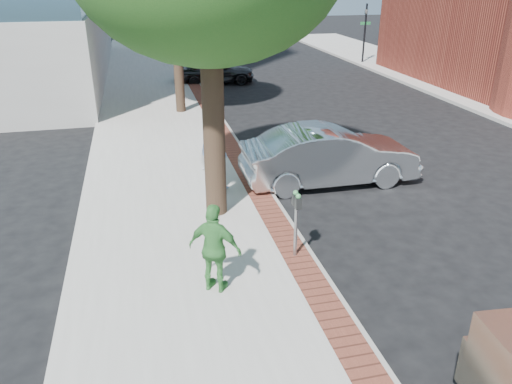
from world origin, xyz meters
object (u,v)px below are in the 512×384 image
object	(u,v)px
person_gray	(211,172)
parking_meter	(296,211)
sedan_silver	(330,156)
person_green	(215,249)
person_officer	(214,157)
bg_car	(215,70)

from	to	relation	value
person_gray	parking_meter	bearing A→B (deg)	31.12
sedan_silver	person_green	bearing A→B (deg)	139.49
person_officer	person_gray	bearing A→B (deg)	125.70
parking_meter	bg_car	distance (m)	18.76
parking_meter	bg_car	bearing A→B (deg)	85.99
person_officer	bg_car	xyz separation A→B (m)	(2.36, 14.66, -0.32)
bg_car	person_officer	bearing A→B (deg)	177.42
bg_car	sedan_silver	bearing A→B (deg)	-169.70
parking_meter	person_gray	world-z (taller)	person_gray
person_gray	person_green	bearing A→B (deg)	-0.51
sedan_silver	bg_car	xyz separation A→B (m)	(-0.96, 14.77, -0.11)
sedan_silver	bg_car	size ratio (longest dim) A/B	1.19
parking_meter	person_green	world-z (taller)	person_green
person_green	bg_car	distance (m)	19.79
person_officer	person_green	xyz separation A→B (m)	(-0.77, -4.88, -0.01)
person_gray	person_green	distance (m)	3.81
sedan_silver	bg_car	bearing A→B (deg)	3.83
person_officer	sedan_silver	distance (m)	3.33
person_gray	person_green	xyz separation A→B (m)	(-0.49, -3.77, -0.01)
person_gray	person_officer	bearing A→B (deg)	173.08
person_green	bg_car	size ratio (longest dim) A/B	0.42
person_green	sedan_silver	bearing A→B (deg)	-97.93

